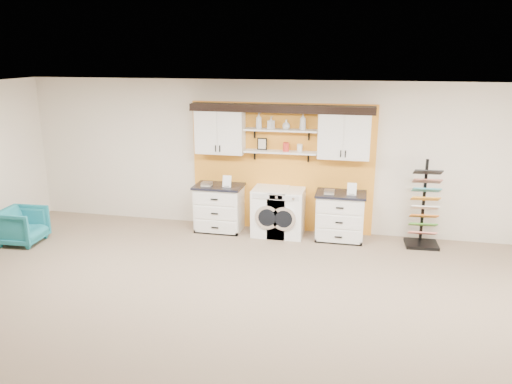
% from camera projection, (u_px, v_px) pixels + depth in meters
% --- Properties ---
extents(floor, '(10.00, 10.00, 0.00)m').
position_uv_depth(floor, '(225.00, 340.00, 5.89)').
color(floor, gray).
rests_on(floor, ground).
extents(ceiling, '(10.00, 10.00, 0.00)m').
position_uv_depth(ceiling, '(220.00, 100.00, 5.13)').
color(ceiling, white).
rests_on(ceiling, wall_back).
extents(wall_back, '(10.00, 0.00, 10.00)m').
position_uv_depth(wall_back, '(282.00, 157.00, 9.27)').
color(wall_back, beige).
rests_on(wall_back, floor).
extents(accent_panel, '(3.40, 0.07, 2.40)m').
position_uv_depth(accent_panel, '(282.00, 168.00, 9.29)').
color(accent_panel, orange).
rests_on(accent_panel, wall_back).
extents(upper_cabinet_left, '(0.90, 0.35, 0.84)m').
position_uv_depth(upper_cabinet_left, '(220.00, 131.00, 9.18)').
color(upper_cabinet_left, white).
rests_on(upper_cabinet_left, wall_back).
extents(upper_cabinet_right, '(0.90, 0.35, 0.84)m').
position_uv_depth(upper_cabinet_right, '(344.00, 135.00, 8.72)').
color(upper_cabinet_right, white).
rests_on(upper_cabinet_right, wall_back).
extents(shelf_lower, '(1.32, 0.28, 0.03)m').
position_uv_depth(shelf_lower, '(280.00, 152.00, 9.05)').
color(shelf_lower, white).
rests_on(shelf_lower, wall_back).
extents(shelf_upper, '(1.32, 0.28, 0.03)m').
position_uv_depth(shelf_upper, '(281.00, 130.00, 8.94)').
color(shelf_upper, white).
rests_on(shelf_upper, wall_back).
extents(crown_molding, '(3.30, 0.41, 0.13)m').
position_uv_depth(crown_molding, '(281.00, 108.00, 8.84)').
color(crown_molding, black).
rests_on(crown_molding, wall_back).
extents(picture_frame, '(0.18, 0.02, 0.22)m').
position_uv_depth(picture_frame, '(262.00, 144.00, 9.13)').
color(picture_frame, black).
rests_on(picture_frame, shelf_lower).
extents(canister_red, '(0.11, 0.11, 0.16)m').
position_uv_depth(canister_red, '(286.00, 147.00, 9.00)').
color(canister_red, red).
rests_on(canister_red, shelf_lower).
extents(canister_cream, '(0.10, 0.10, 0.14)m').
position_uv_depth(canister_cream, '(300.00, 148.00, 8.95)').
color(canister_cream, silver).
rests_on(canister_cream, shelf_lower).
extents(base_cabinet_left, '(0.90, 0.66, 0.88)m').
position_uv_depth(base_cabinet_left, '(219.00, 208.00, 9.43)').
color(base_cabinet_left, white).
rests_on(base_cabinet_left, floor).
extents(base_cabinet_right, '(0.89, 0.66, 0.87)m').
position_uv_depth(base_cabinet_right, '(340.00, 216.00, 8.96)').
color(base_cabinet_right, white).
rests_on(base_cabinet_right, floor).
extents(washer, '(0.63, 0.71, 0.88)m').
position_uv_depth(washer, '(271.00, 211.00, 9.22)').
color(washer, white).
rests_on(washer, floor).
extents(dryer, '(0.62, 0.71, 0.87)m').
position_uv_depth(dryer, '(287.00, 212.00, 9.16)').
color(dryer, white).
rests_on(dryer, floor).
extents(sample_rack, '(0.57, 0.49, 1.52)m').
position_uv_depth(sample_rack, '(423.00, 218.00, 8.64)').
color(sample_rack, black).
rests_on(sample_rack, floor).
extents(armchair, '(0.74, 0.72, 0.64)m').
position_uv_depth(armchair, '(22.00, 226.00, 8.80)').
color(armchair, '#1A7786').
rests_on(armchair, floor).
extents(soap_bottle_a, '(0.15, 0.15, 0.28)m').
position_uv_depth(soap_bottle_a, '(259.00, 121.00, 8.98)').
color(soap_bottle_a, silver).
rests_on(soap_bottle_a, shelf_upper).
extents(soap_bottle_b, '(0.14, 0.14, 0.22)m').
position_uv_depth(soap_bottle_b, '(271.00, 123.00, 8.94)').
color(soap_bottle_b, silver).
rests_on(soap_bottle_b, shelf_upper).
extents(soap_bottle_c, '(0.18, 0.18, 0.18)m').
position_uv_depth(soap_bottle_c, '(286.00, 124.00, 8.89)').
color(soap_bottle_c, silver).
rests_on(soap_bottle_c, shelf_upper).
extents(soap_bottle_d, '(0.16, 0.16, 0.30)m').
position_uv_depth(soap_bottle_d, '(303.00, 122.00, 8.82)').
color(soap_bottle_d, silver).
rests_on(soap_bottle_d, shelf_upper).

